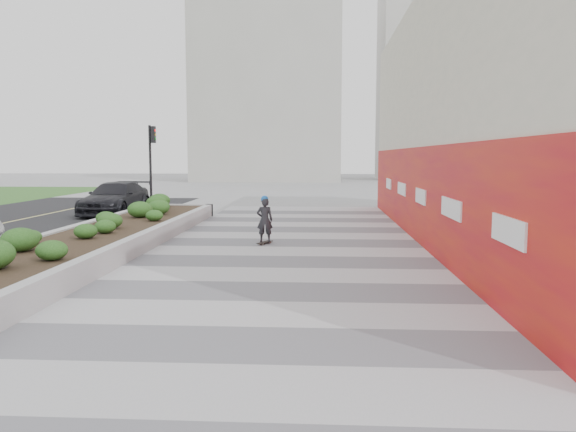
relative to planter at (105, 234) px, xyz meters
name	(u,v)px	position (x,y,z in m)	size (l,w,h in m)	color
ground	(267,317)	(5.50, -7.00, -0.42)	(160.00, 160.00, 0.00)	gray
walkway	(280,278)	(5.50, -4.00, -0.41)	(8.00, 36.00, 0.01)	#A8A8AD
building	(515,116)	(12.48, 1.98, 3.56)	(6.04, 24.08, 8.00)	beige
planter	(105,234)	(0.00, 0.00, 0.00)	(3.00, 18.00, 0.90)	#9E9EA0
traffic_signal_near	(152,155)	(-1.73, 10.50, 2.34)	(0.33, 0.28, 4.20)	black
distant_bldg_north_l	(269,92)	(0.50, 48.00, 9.58)	(16.00, 12.00, 20.00)	#ADAAA3
distant_bldg_north_r	(439,78)	(20.50, 53.00, 11.58)	(14.00, 10.00, 24.00)	#ADAAA3
manhole_cover	(302,279)	(6.00, -4.00, -0.42)	(0.44, 0.44, 0.01)	#595654
skateboarder	(265,220)	(4.69, 0.89, 0.35)	(0.53, 0.74, 1.51)	beige
car_dark	(115,198)	(-3.23, 9.58, 0.33)	(2.11, 5.19, 1.51)	black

